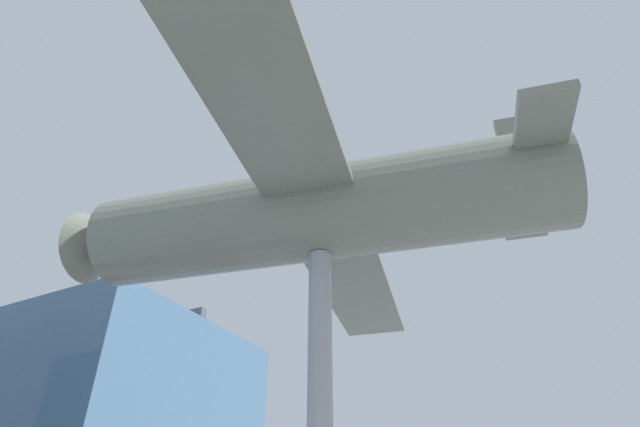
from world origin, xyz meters
name	(u,v)px	position (x,y,z in m)	size (l,w,h in m)	color
support_pylon_central	(320,415)	(0.00, 0.00, 3.34)	(0.49, 0.49, 6.69)	#999EA3
suspended_airplane	(311,215)	(-0.05, 0.21, 7.79)	(16.02, 12.25, 2.93)	slate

